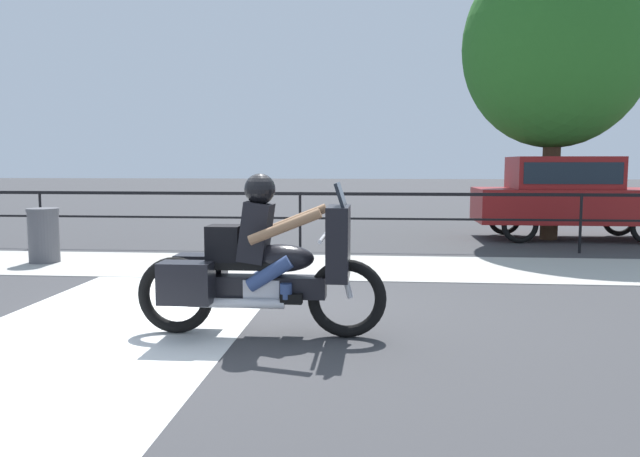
{
  "coord_description": "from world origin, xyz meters",
  "views": [
    {
      "loc": [
        1.42,
        -6.27,
        1.62
      ],
      "look_at": [
        0.85,
        0.08,
        0.95
      ],
      "focal_mm": 35.0,
      "sensor_mm": 36.0,
      "label": 1
    }
  ],
  "objects_px": {
    "motorcycle": "(259,265)",
    "parked_car": "(569,193)",
    "trash_bin": "(44,235)",
    "tree_behind_sign": "(556,47)"
  },
  "relations": [
    {
      "from": "trash_bin",
      "to": "tree_behind_sign",
      "type": "bearing_deg",
      "value": 23.87
    },
    {
      "from": "parked_car",
      "to": "trash_bin",
      "type": "relative_size",
      "value": 4.54
    },
    {
      "from": "motorcycle",
      "to": "parked_car",
      "type": "relative_size",
      "value": 0.58
    },
    {
      "from": "motorcycle",
      "to": "trash_bin",
      "type": "xyz_separation_m",
      "value": [
        -4.31,
        3.95,
        -0.22
      ]
    },
    {
      "from": "motorcycle",
      "to": "parked_car",
      "type": "xyz_separation_m",
      "value": [
        5.17,
        7.99,
        0.32
      ]
    },
    {
      "from": "trash_bin",
      "to": "tree_behind_sign",
      "type": "xyz_separation_m",
      "value": [
        9.09,
        4.02,
        3.58
      ]
    },
    {
      "from": "tree_behind_sign",
      "to": "trash_bin",
      "type": "bearing_deg",
      "value": -156.13
    },
    {
      "from": "tree_behind_sign",
      "to": "parked_car",
      "type": "bearing_deg",
      "value": 2.16
    },
    {
      "from": "motorcycle",
      "to": "parked_car",
      "type": "distance_m",
      "value": 9.52
    },
    {
      "from": "parked_car",
      "to": "tree_behind_sign",
      "type": "distance_m",
      "value": 3.06
    }
  ]
}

